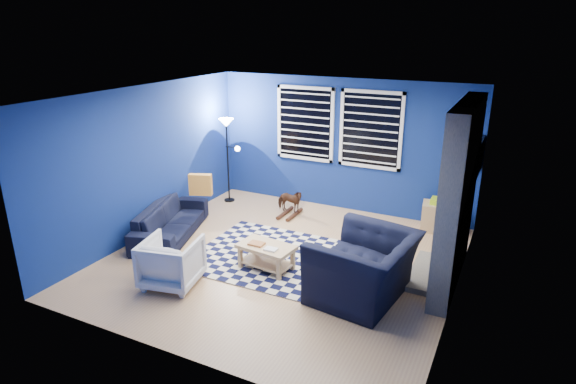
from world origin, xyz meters
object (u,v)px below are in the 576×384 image
Objects in this scene: tv at (478,159)px; rocking_horse at (290,201)px; sofa at (171,221)px; coffee_table at (266,252)px; armchair_big at (364,267)px; armchair_bent at (172,262)px; cabinet at (440,217)px; floor_lamp at (227,134)px.

tv reaches higher than rocking_horse.
sofa is 2.17× the size of coffee_table.
sofa is 3.52× the size of rocking_horse.
armchair_big reaches higher than armchair_bent.
coffee_table is 3.26m from cabinet.
tv is 1.89× the size of rocking_horse.
floor_lamp is (-3.55, 2.32, 0.95)m from armchair_big.
floor_lamp reaches higher than rocking_horse.
tv is 1.56× the size of cabinet.
tv is 1.26m from cabinet.
cabinet reaches higher than rocking_horse.
armchair_bent is (-3.48, -3.31, -1.06)m from tv.
tv is 4.91m from armchair_bent.
sofa is at bearing 170.68° from coffee_table.
rocking_horse is (-2.11, 2.14, -0.14)m from armchair_big.
rocking_horse is 0.82× the size of cabinet.
tv is 3.34m from rocking_horse.
floor_lamp reaches higher than cabinet.
coffee_table is at bearing -164.02° from rocking_horse.
sofa is at bearing -155.86° from tv.
tv is at bearing 1.78° from floor_lamp.
sofa reaches higher than rocking_horse.
tv is at bearing 164.84° from armchair_big.
cabinet is at bearing -142.45° from armchair_bent.
rocking_horse is (-3.14, -0.32, -1.11)m from tv.
armchair_big is 1.54× the size of coffee_table.
sofa is 2.19m from floor_lamp.
rocking_horse is at bearing -176.86° from cabinet.
tv is 0.76× the size of armchair_big.
floor_lamp is (-1.10, 3.16, 1.04)m from armchair_bent.
armchair_bent reaches higher than sofa.
tv is 1.17× the size of coffee_table.
sofa is 1.11× the size of floor_lamp.
floor_lamp is (-1.44, 0.18, 1.09)m from rocking_horse.
sofa is at bearing -62.33° from armchair_bent.
rocking_horse is at bearing 106.79° from coffee_table.
sofa is 4.60m from cabinet.
cabinet is at bearing 4.72° from floor_lamp.
sofa is at bearing -89.39° from armchair_big.
cabinet is at bearing 51.73° from coffee_table.
armchair_bent is 1.40× the size of rocking_horse.
floor_lamp reaches higher than armchair_bent.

